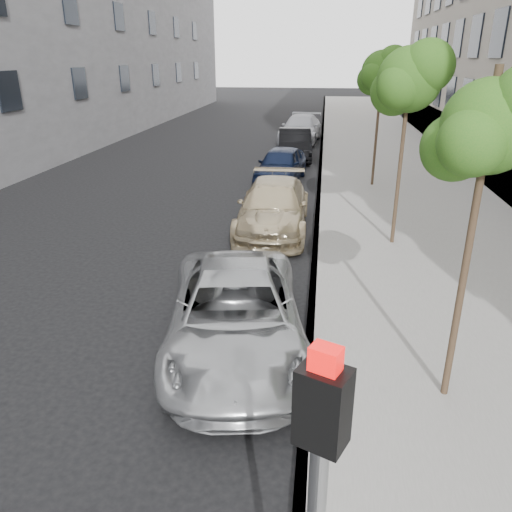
% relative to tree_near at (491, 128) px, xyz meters
% --- Properties ---
extents(ground, '(160.00, 160.00, 0.00)m').
position_rel_tree_near_xyz_m(ground, '(-3.23, -1.50, -3.98)').
color(ground, black).
rests_on(ground, ground).
extents(sidewalk, '(6.40, 72.00, 0.14)m').
position_rel_tree_near_xyz_m(sidewalk, '(1.07, 22.50, -3.91)').
color(sidewalk, gray).
rests_on(sidewalk, ground).
extents(curb, '(0.15, 72.00, 0.14)m').
position_rel_tree_near_xyz_m(curb, '(-2.05, 22.50, -3.91)').
color(curb, '#9E9B93').
rests_on(curb, ground).
extents(tree_near, '(1.54, 1.34, 4.61)m').
position_rel_tree_near_xyz_m(tree_near, '(0.00, 0.00, 0.00)').
color(tree_near, '#38281C').
rests_on(tree_near, sidewalk).
extents(tree_mid, '(1.84, 1.64, 5.03)m').
position_rel_tree_near_xyz_m(tree_mid, '(0.00, 6.50, 0.28)').
color(tree_mid, '#38281C').
rests_on(tree_mid, sidewalk).
extents(tree_far, '(1.78, 1.58, 5.01)m').
position_rel_tree_near_xyz_m(tree_far, '(0.00, 13.00, 0.28)').
color(tree_far, '#38281C').
rests_on(tree_far, sidewalk).
extents(minivan, '(3.07, 5.24, 1.37)m').
position_rel_tree_near_xyz_m(minivan, '(-3.33, 0.98, -3.30)').
color(minivan, '#A8AAAD').
rests_on(minivan, ground).
extents(suv, '(2.06, 4.89, 1.41)m').
position_rel_tree_near_xyz_m(suv, '(-3.33, 7.48, -3.28)').
color(suv, '#C1B08A').
rests_on(suv, ground).
extents(sedan_blue, '(2.09, 4.24, 1.39)m').
position_rel_tree_near_xyz_m(sedan_blue, '(-3.62, 13.53, -3.29)').
color(sedan_blue, black).
rests_on(sedan_blue, ground).
extents(sedan_black, '(1.88, 4.53, 1.46)m').
position_rel_tree_near_xyz_m(sedan_black, '(-3.37, 18.38, -3.25)').
color(sedan_black, black).
rests_on(sedan_black, ground).
extents(sedan_rear, '(2.59, 5.42, 1.52)m').
position_rel_tree_near_xyz_m(sedan_rear, '(-3.33, 23.89, -3.22)').
color(sedan_rear, '#AFB0B7').
rests_on(sedan_rear, ground).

